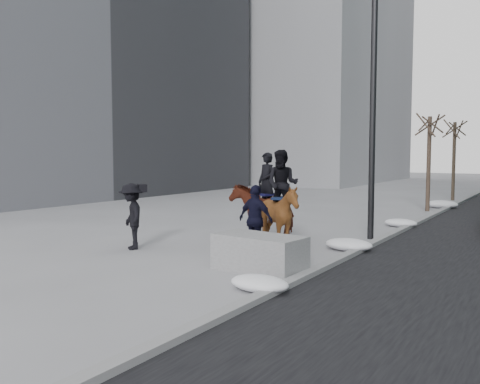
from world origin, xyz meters
The scene contains 12 objects.
ground centered at (0.00, 0.00, 0.00)m, with size 120.00×120.00×0.00m, color gray.
curb centered at (3.00, 10.00, 0.06)m, with size 0.25×90.00×0.12m, color gray.
building_left centered at (-19.00, 10.00, 10.00)m, with size 12.00×26.00×20.00m, color #595960.
planter centered at (1.88, -0.99, 0.39)m, with size 1.96×0.98×0.78m, color gray.
tree_near centered at (2.40, 12.93, 2.31)m, with size 1.20×1.20×4.62m, color #3B2D23, non-canonical shape.
tree_far centered at (2.40, 19.10, 2.35)m, with size 1.20×1.20×4.71m, color #32241E, non-canonical shape.
mounted_left centered at (-0.07, 2.66, 0.96)m, with size 1.51×2.18×2.57m.
mounted_right centered at (1.12, 1.41, 1.06)m, with size 1.70×1.83×2.64m.
feeder centered at (0.88, 0.56, 0.88)m, with size 1.08×0.93×1.75m.
camera_crew centered at (-2.25, -0.61, 0.89)m, with size 1.30×1.20×1.75m.
lamppost centered at (2.60, 4.53, 4.99)m, with size 0.25×1.99×9.09m.
snow_piles centered at (2.70, 6.88, 0.16)m, with size 1.44×17.76×0.37m.
Camera 1 is at (7.31, -10.37, 2.54)m, focal length 38.00 mm.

